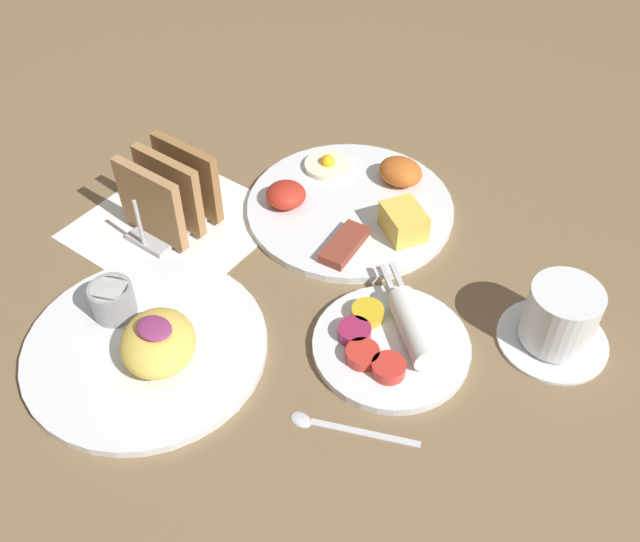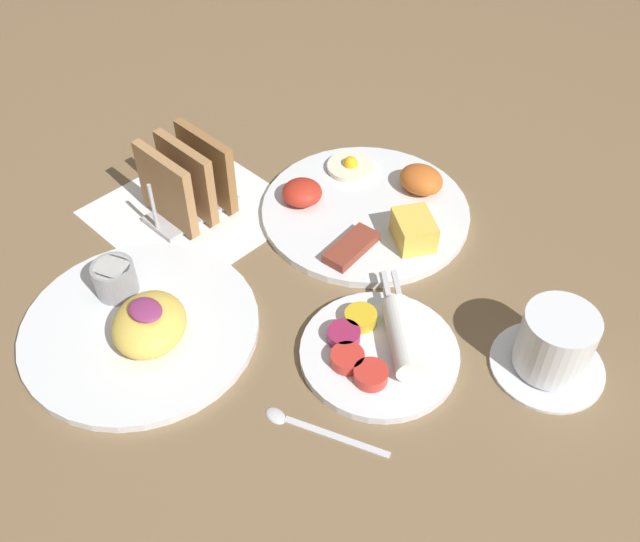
% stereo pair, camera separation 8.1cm
% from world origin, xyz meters
% --- Properties ---
extents(ground_plane, '(3.00, 3.00, 0.00)m').
position_xyz_m(ground_plane, '(0.00, 0.00, 0.00)').
color(ground_plane, brown).
extents(napkin_flat, '(0.22, 0.22, 0.00)m').
position_xyz_m(napkin_flat, '(-0.15, 0.01, 0.00)').
color(napkin_flat, white).
rests_on(napkin_flat, ground_plane).
extents(plate_breakfast, '(0.27, 0.27, 0.05)m').
position_xyz_m(plate_breakfast, '(0.02, 0.17, 0.01)').
color(plate_breakfast, white).
rests_on(plate_breakfast, ground_plane).
extents(plate_condiments, '(0.17, 0.17, 0.04)m').
position_xyz_m(plate_condiments, '(0.18, 0.00, 0.01)').
color(plate_condiments, white).
rests_on(plate_condiments, ground_plane).
extents(plate_foreground, '(0.26, 0.26, 0.06)m').
position_xyz_m(plate_foreground, '(-0.03, -0.16, 0.01)').
color(plate_foreground, white).
rests_on(plate_foreground, ground_plane).
extents(toast_rack, '(0.10, 0.12, 0.10)m').
position_xyz_m(toast_rack, '(-0.15, 0.01, 0.05)').
color(toast_rack, '#B7B7BC').
rests_on(toast_rack, ground_plane).
extents(coffee_cup, '(0.12, 0.12, 0.08)m').
position_xyz_m(coffee_cup, '(0.32, 0.11, 0.04)').
color(coffee_cup, white).
rests_on(coffee_cup, ground_plane).
extents(teaspoon, '(0.12, 0.06, 0.01)m').
position_xyz_m(teaspoon, '(0.19, -0.12, 0.00)').
color(teaspoon, silver).
rests_on(teaspoon, ground_plane).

